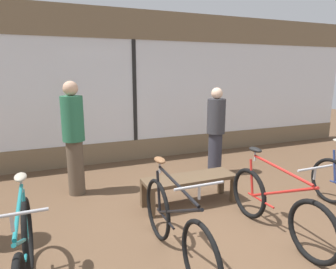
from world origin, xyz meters
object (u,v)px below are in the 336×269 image
Objects in this scene: bicycle_right at (276,207)px; customer_by_window at (216,130)px; customer_near_rack at (74,136)px; display_bench at (190,182)px; bicycle_left at (175,227)px; bicycle_far_left at (25,260)px.

bicycle_right is 1.05× the size of customer_by_window.
bicycle_right is 0.96× the size of customer_near_rack.
bicycle_right is 1.25× the size of display_bench.
bicycle_left is at bearing -129.28° from customer_by_window.
customer_near_rack reaches higher than bicycle_far_left.
display_bench is (2.16, 1.21, -0.05)m from bicycle_far_left.
bicycle_right is 3.11m from customer_near_rack.
display_bench is at bearing -34.77° from customer_near_rack.
customer_by_window is (1.04, 1.01, 0.52)m from display_bench.
bicycle_right is at bearing -46.90° from customer_near_rack.
bicycle_left is at bearing -179.32° from bicycle_right.
display_bench is at bearing 115.82° from bicycle_right.
customer_near_rack reaches higher than bicycle_left.
bicycle_far_left is at bearing -150.69° from display_bench.
bicycle_right is (2.73, 0.04, -0.03)m from bicycle_far_left.
display_bench is 0.84× the size of customer_by_window.
bicycle_right is at bearing -102.20° from customer_by_window.
customer_by_window reaches higher than display_bench.
display_bench is at bearing 57.54° from bicycle_left.
bicycle_far_left is 2.42m from customer_near_rack.
bicycle_far_left reaches higher than bicycle_right.
bicycle_left is 1.33m from bicycle_right.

